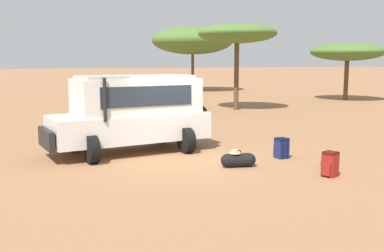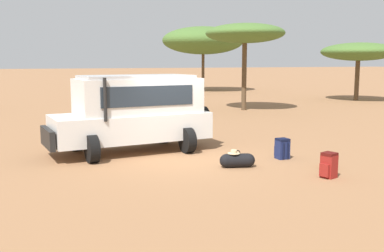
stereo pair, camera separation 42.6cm
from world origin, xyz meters
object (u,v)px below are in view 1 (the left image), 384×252
backpack_beside_front_wheel (281,148)px  duffel_bag_soft_canvas (326,162)px  backpack_cluster_center (330,164)px  acacia_tree_right_mid (348,52)px  acacia_tree_left_mid (237,34)px  safari_vehicle (133,112)px  duffel_bag_low_black_case (238,160)px  acacia_tree_centre_back (193,41)px

backpack_beside_front_wheel → duffel_bag_soft_canvas: 1.51m
backpack_cluster_center → duffel_bag_soft_canvas: 1.09m
duffel_bag_soft_canvas → acacia_tree_right_mid: (15.38, 16.24, 3.37)m
duffel_bag_soft_canvas → acacia_tree_left_mid: (4.77, 13.69, 4.28)m
safari_vehicle → backpack_beside_front_wheel: bearing=-34.8°
backpack_cluster_center → acacia_tree_right_mid: (16.00, 17.12, 3.20)m
backpack_cluster_center → duffel_bag_low_black_case: backpack_cluster_center is taller
acacia_tree_left_mid → acacia_tree_centre_back: bearing=75.2°
backpack_beside_front_wheel → acacia_tree_right_mid: acacia_tree_right_mid is taller
backpack_beside_front_wheel → backpack_cluster_center: bearing=-93.2°
acacia_tree_centre_back → acacia_tree_right_mid: (6.27, -13.89, -1.27)m
backpack_cluster_center → acacia_tree_centre_back: acacia_tree_centre_back is taller
acacia_tree_left_mid → acacia_tree_right_mid: 10.96m
backpack_cluster_center → acacia_tree_left_mid: 16.06m
safari_vehicle → duffel_bag_low_black_case: safari_vehicle is taller
backpack_beside_front_wheel → duffel_bag_low_black_case: size_ratio=0.64×
acacia_tree_left_mid → backpack_cluster_center: bearing=-110.3°
safari_vehicle → backpack_beside_front_wheel: (3.81, -2.65, -0.99)m
backpack_beside_front_wheel → duffel_bag_soft_canvas: backpack_beside_front_wheel is taller
backpack_cluster_center → duffel_bag_low_black_case: 2.43m
backpack_beside_front_wheel → acacia_tree_left_mid: 13.97m
backpack_cluster_center → acacia_tree_left_mid: size_ratio=0.13×
acacia_tree_right_mid → duffel_bag_low_black_case: bearing=-139.0°
safari_vehicle → backpack_beside_front_wheel: safari_vehicle is taller
acacia_tree_right_mid → backpack_cluster_center: bearing=-133.1°
duffel_bag_low_black_case → acacia_tree_left_mid: (6.99, 12.74, 4.23)m
duffel_bag_low_black_case → duffel_bag_soft_canvas: 2.42m
backpack_beside_front_wheel → acacia_tree_left_mid: size_ratio=0.12×
backpack_cluster_center → acacia_tree_right_mid: acacia_tree_right_mid is taller
backpack_beside_front_wheel → safari_vehicle: bearing=145.2°
safari_vehicle → acacia_tree_right_mid: bearing=31.7°
safari_vehicle → duffel_bag_soft_canvas: (4.30, -4.08, -1.15)m
duffel_bag_low_black_case → acacia_tree_centre_back: acacia_tree_centre_back is taller
backpack_cluster_center → duffel_bag_soft_canvas: bearing=54.9°
acacia_tree_left_mid → acacia_tree_right_mid: size_ratio=0.90×
backpack_cluster_center → duffel_bag_soft_canvas: size_ratio=1.02×
duffel_bag_low_black_case → acacia_tree_centre_back: (11.34, 29.19, 4.59)m
safari_vehicle → backpack_beside_front_wheel: 4.75m
duffel_bag_low_black_case → duffel_bag_soft_canvas: size_ratio=1.54×
backpack_cluster_center → acacia_tree_right_mid: size_ratio=0.11×
duffel_bag_soft_canvas → acacia_tree_centre_back: bearing=73.2°
acacia_tree_left_mid → duffel_bag_soft_canvas: bearing=-109.2°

